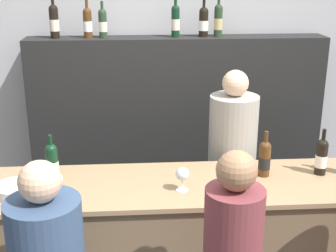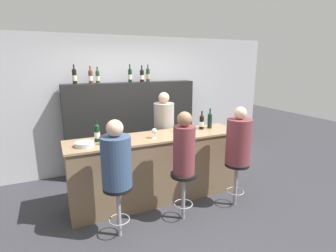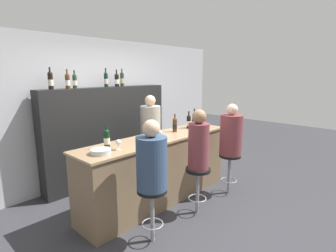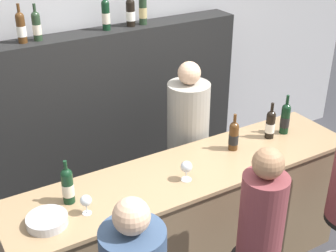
{
  "view_description": "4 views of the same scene",
  "coord_description": "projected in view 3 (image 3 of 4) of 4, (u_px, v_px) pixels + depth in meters",
  "views": [
    {
      "loc": [
        -0.35,
        -2.3,
        2.3
      ],
      "look_at": [
        -0.17,
        0.25,
        1.42
      ],
      "focal_mm": 50.0,
      "sensor_mm": 36.0,
      "label": 1
    },
    {
      "loc": [
        -1.41,
        -3.22,
        2.11
      ],
      "look_at": [
        0.14,
        0.22,
        1.18
      ],
      "focal_mm": 28.0,
      "sensor_mm": 36.0,
      "label": 2
    },
    {
      "loc": [
        -2.73,
        -2.43,
        1.98
      ],
      "look_at": [
        0.12,
        0.22,
        1.2
      ],
      "focal_mm": 28.0,
      "sensor_mm": 36.0,
      "label": 3
    },
    {
      "loc": [
        -1.58,
        -2.06,
        2.85
      ],
      "look_at": [
        -0.19,
        0.27,
        1.45
      ],
      "focal_mm": 50.0,
      "sensor_mm": 36.0,
      "label": 4
    }
  ],
  "objects": [
    {
      "name": "wall_back",
      "position": [
        101.0,
        110.0,
        4.93
      ],
      "size": [
        6.4,
        0.05,
        2.6
      ],
      "color": "#B2B2B7",
      "rests_on": "ground_plane"
    },
    {
      "name": "back_bar_cabinet",
      "position": [
        109.0,
        134.0,
        4.87
      ],
      "size": [
        2.51,
        0.28,
        1.74
      ],
      "color": "black",
      "rests_on": "ground_plane"
    },
    {
      "name": "wine_bottle_counter_3",
      "position": [
        194.0,
        120.0,
        4.69
      ],
      "size": [
        0.07,
        0.07,
        0.33
      ],
      "color": "black",
      "rests_on": "bar_counter"
    },
    {
      "name": "ground_plane",
      "position": [
        173.0,
        206.0,
        3.97
      ],
      "size": [
        16.0,
        16.0,
        0.0
      ],
      "primitive_type": "plane",
      "color": "#333338"
    },
    {
      "name": "wine_bottle_counter_0",
      "position": [
        107.0,
        139.0,
        3.36
      ],
      "size": [
        0.08,
        0.08,
        0.31
      ],
      "color": "black",
      "rests_on": "bar_counter"
    },
    {
      "name": "wine_bottle_backbar_4",
      "position": [
        117.0,
        80.0,
        4.83
      ],
      "size": [
        0.08,
        0.08,
        0.31
      ],
      "color": "black",
      "rests_on": "back_bar_cabinet"
    },
    {
      "name": "guest_seated_middle",
      "position": [
        199.0,
        143.0,
        3.59
      ],
      "size": [
        0.29,
        0.29,
        0.83
      ],
      "color": "brown",
      "rests_on": "bar_stool_middle"
    },
    {
      "name": "guest_seated_left",
      "position": [
        152.0,
        160.0,
        2.96
      ],
      "size": [
        0.35,
        0.35,
        0.81
      ],
      "color": "#334766",
      "rests_on": "bar_stool_left"
    },
    {
      "name": "wine_bottle_backbar_2",
      "position": [
        75.0,
        81.0,
        4.24
      ],
      "size": [
        0.07,
        0.07,
        0.29
      ],
      "color": "#233823",
      "rests_on": "back_bar_cabinet"
    },
    {
      "name": "wine_glass_0",
      "position": [
        118.0,
        143.0,
        3.29
      ],
      "size": [
        0.07,
        0.07,
        0.13
      ],
      "color": "silver",
      "rests_on": "bar_counter"
    },
    {
      "name": "wine_bottle_backbar_1",
      "position": [
        68.0,
        81.0,
        4.15
      ],
      "size": [
        0.07,
        0.07,
        0.31
      ],
      "color": "#4C2D14",
      "rests_on": "back_bar_cabinet"
    },
    {
      "name": "metal_bowl",
      "position": [
        101.0,
        151.0,
        3.15
      ],
      "size": [
        0.25,
        0.25,
        0.06
      ],
      "color": "#B7B7BC",
      "rests_on": "bar_counter"
    },
    {
      "name": "wine_bottle_backbar_5",
      "position": [
        122.0,
        79.0,
        4.92
      ],
      "size": [
        0.07,
        0.07,
        0.33
      ],
      "color": "#233823",
      "rests_on": "back_bar_cabinet"
    },
    {
      "name": "wine_bottle_backbar_3",
      "position": [
        106.0,
        80.0,
        4.66
      ],
      "size": [
        0.07,
        0.07,
        0.33
      ],
      "color": "black",
      "rests_on": "back_bar_cabinet"
    },
    {
      "name": "guest_seated_right",
      "position": [
        231.0,
        133.0,
        4.22
      ],
      "size": [
        0.36,
        0.36,
        0.83
      ],
      "color": "brown",
      "rests_on": "bar_stool_right"
    },
    {
      "name": "wine_bottle_counter_2",
      "position": [
        189.0,
        122.0,
        4.58
      ],
      "size": [
        0.07,
        0.07,
        0.3
      ],
      "color": "black",
      "rests_on": "bar_counter"
    },
    {
      "name": "bartender",
      "position": [
        151.0,
        144.0,
        4.64
      ],
      "size": [
        0.35,
        0.35,
        1.61
      ],
      "color": "gray",
      "rests_on": "ground_plane"
    },
    {
      "name": "bar_stool_middle",
      "position": [
        198.0,
        179.0,
        3.69
      ],
      "size": [
        0.35,
        0.35,
        0.67
      ],
      "color": "gray",
      "rests_on": "ground_plane"
    },
    {
      "name": "bar_stool_left",
      "position": [
        152.0,
        201.0,
        3.05
      ],
      "size": [
        0.35,
        0.35,
        0.67
      ],
      "color": "gray",
      "rests_on": "ground_plane"
    },
    {
      "name": "bar_stool_right",
      "position": [
        230.0,
        163.0,
        4.32
      ],
      "size": [
        0.35,
        0.35,
        0.67
      ],
      "color": "gray",
      "rests_on": "ground_plane"
    },
    {
      "name": "wine_bottle_backbar_0",
      "position": [
        50.0,
        80.0,
        3.95
      ],
      "size": [
        0.08,
        0.08,
        0.33
      ],
      "color": "black",
      "rests_on": "back_bar_cabinet"
    },
    {
      "name": "bar_counter",
      "position": [
        159.0,
        169.0,
        4.07
      ],
      "size": [
        2.68,
        0.64,
        1.03
      ],
      "color": "brown",
      "rests_on": "ground_plane"
    },
    {
      "name": "wine_bottle_counter_1",
      "position": [
        175.0,
        125.0,
        4.32
      ],
      "size": [
        0.08,
        0.08,
        0.3
      ],
      "color": "#4C2D14",
      "rests_on": "bar_counter"
    },
    {
      "name": "wine_glass_1",
      "position": [
        159.0,
        133.0,
        3.82
      ],
      "size": [
        0.08,
        0.08,
        0.15
      ],
      "color": "silver",
      "rests_on": "bar_counter"
    }
  ]
}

